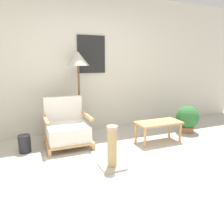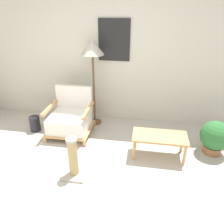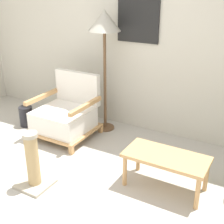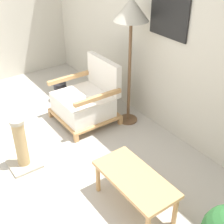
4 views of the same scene
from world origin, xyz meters
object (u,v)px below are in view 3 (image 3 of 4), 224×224
(floor_lamp, at_px, (104,27))
(vase, at_px, (26,116))
(coffee_table, at_px, (166,160))
(armchair, at_px, (66,115))
(scratching_post, at_px, (33,165))

(floor_lamp, relative_size, vase, 5.67)
(coffee_table, height_order, vase, coffee_table)
(armchair, distance_m, scratching_post, 1.12)
(armchair, height_order, scratching_post, armchair)
(coffee_table, bearing_deg, floor_lamp, 144.08)
(coffee_table, distance_m, scratching_post, 1.31)
(armchair, relative_size, floor_lamp, 0.51)
(armchair, xyz_separation_m, scratching_post, (0.40, -1.05, -0.05))
(coffee_table, xyz_separation_m, scratching_post, (-1.15, -0.61, -0.07))
(floor_lamp, height_order, vase, floor_lamp)
(scratching_post, bearing_deg, armchair, 110.67)
(armchair, distance_m, vase, 0.71)
(scratching_post, bearing_deg, floor_lamp, 92.20)
(armchair, height_order, floor_lamp, floor_lamp)
(scratching_post, bearing_deg, vase, 136.91)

